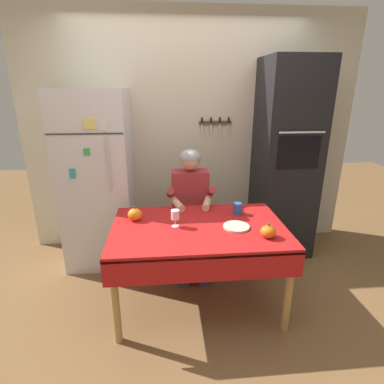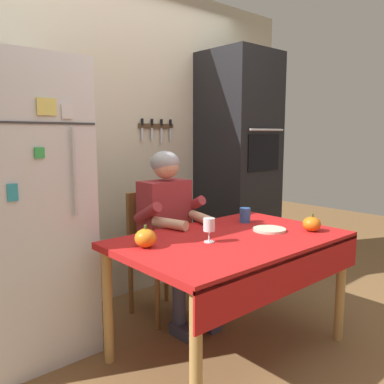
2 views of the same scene
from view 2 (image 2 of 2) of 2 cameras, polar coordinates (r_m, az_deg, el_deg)
ground_plane at (r=2.66m, az=7.16°, el=-22.52°), size 10.00×10.00×0.00m
back_wall_assembly at (r=3.35m, az=-9.50°, el=7.20°), size 3.70×0.13×2.60m
refrigerator at (r=2.61m, az=-23.50°, el=-2.48°), size 0.68×0.71×1.80m
wall_oven at (r=3.74m, az=6.65°, el=3.54°), size 0.60×0.64×2.10m
dining_table at (r=2.44m, az=6.07°, el=-8.48°), size 1.40×0.90×0.74m
chair_behind_person at (r=3.04m, az=-5.30°, el=-7.91°), size 0.40×0.40×0.93m
seated_person at (r=2.84m, az=-3.11°, el=-4.34°), size 0.47×0.55×1.25m
coffee_mug at (r=2.82m, az=7.70°, el=-3.34°), size 0.10×0.08×0.10m
wine_glass at (r=2.28m, az=2.48°, el=-4.90°), size 0.07×0.07×0.14m
pumpkin_large at (r=2.66m, az=16.96°, el=-4.45°), size 0.12×0.12×0.12m
pumpkin_medium at (r=2.20m, az=-6.75°, el=-6.64°), size 0.12×0.12×0.13m
serving_tray at (r=2.61m, az=11.15°, el=-5.36°), size 0.21×0.21×0.02m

